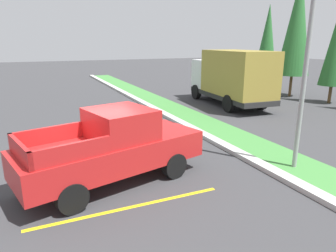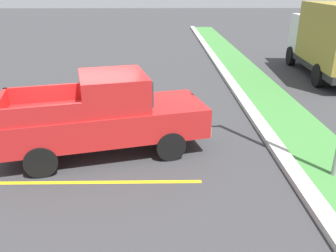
{
  "view_description": "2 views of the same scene",
  "coord_description": "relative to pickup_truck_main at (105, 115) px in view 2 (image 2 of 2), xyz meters",
  "views": [
    {
      "loc": [
        8.5,
        -1.44,
        3.89
      ],
      "look_at": [
        0.16,
        2.29,
        1.36
      ],
      "focal_mm": 32.57,
      "sensor_mm": 36.0,
      "label": 1
    },
    {
      "loc": [
        8.79,
        1.95,
        4.14
      ],
      "look_at": [
        1.17,
        2.06,
        0.99
      ],
      "focal_mm": 36.66,
      "sensor_mm": 36.0,
      "label": 2
    }
  ],
  "objects": [
    {
      "name": "traffic_cone",
      "position": [
        -2.5,
        -0.44,
        -0.75
      ],
      "size": [
        0.36,
        0.36,
        0.6
      ],
      "color": "orange",
      "rests_on": "ground"
    },
    {
      "name": "cargo_truck_distant",
      "position": [
        -7.74,
        9.45,
        0.81
      ],
      "size": [
        6.95,
        2.92,
        3.4
      ],
      "color": "black",
      "rests_on": "ground"
    },
    {
      "name": "parking_line_far",
      "position": [
        1.56,
        -0.05,
        -1.04
      ],
      "size": [
        0.12,
        4.8,
        0.01
      ],
      "primitive_type": "cube",
      "color": "yellow",
      "rests_on": "ground"
    },
    {
      "name": "ground_plane",
      "position": [
        -0.53,
        -0.46,
        -1.04
      ],
      "size": [
        120.0,
        120.0,
        0.0
      ],
      "primitive_type": "plane",
      "color": "#38383A"
    },
    {
      "name": "parking_line_near",
      "position": [
        -1.54,
        -0.05,
        -1.04
      ],
      "size": [
        0.12,
        4.8,
        0.01
      ],
      "primitive_type": "cube",
      "color": "yellow",
      "rests_on": "ground"
    },
    {
      "name": "grass_median",
      "position": [
        -0.53,
        5.64,
        -1.01
      ],
      "size": [
        56.0,
        1.8,
        0.06
      ],
      "primitive_type": "cube",
      "color": "#42843D",
      "rests_on": "ground"
    },
    {
      "name": "curb_strip",
      "position": [
        -0.53,
        4.54,
        -0.97
      ],
      "size": [
        56.0,
        0.4,
        0.15
      ],
      "primitive_type": "cube",
      "color": "#B2B2AD",
      "rests_on": "ground"
    },
    {
      "name": "pickup_truck_main",
      "position": [
        0.0,
        0.0,
        0.0
      ],
      "size": [
        3.15,
        5.53,
        2.1
      ],
      "color": "black",
      "rests_on": "ground"
    }
  ]
}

